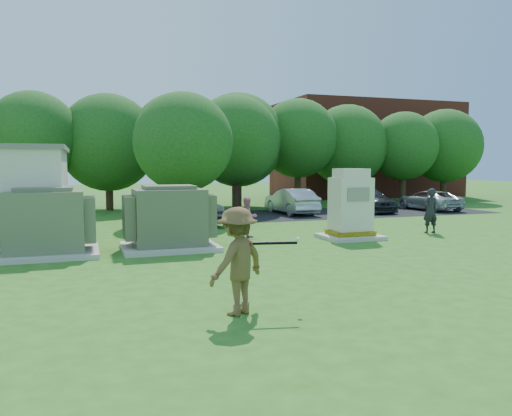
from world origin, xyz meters
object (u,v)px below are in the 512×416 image
object	(u,v)px
generator_cabinet	(351,208)
person_by_generator	(430,211)
person_at_picnic	(248,218)
car_dark	(365,199)
batter	(237,261)
picnic_table	(225,218)
car_white	(198,205)
transformer_right	(169,219)
car_silver_a	(291,201)
transformer_left	(45,224)
car_silver_b	(429,200)

from	to	relation	value
generator_cabinet	person_by_generator	distance (m)	3.76
person_at_picnic	car_dark	bearing A→B (deg)	27.94
batter	car_dark	world-z (taller)	batter
picnic_table	car_white	bearing A→B (deg)	93.84
transformer_right	car_white	size ratio (longest dim) A/B	0.79
person_by_generator	car_silver_a	size ratio (longest dim) A/B	0.42
transformer_left	person_at_picnic	xyz separation A→B (m)	(6.87, 1.51, -0.21)
generator_cabinet	person_at_picnic	bearing A→B (deg)	158.45
person_by_generator	person_at_picnic	distance (m)	7.36
transformer_left	car_silver_b	bearing A→B (deg)	23.25
person_by_generator	car_dark	size ratio (longest dim) A/B	0.37
transformer_left	generator_cabinet	xyz separation A→B (m)	(10.40, 0.12, 0.16)
generator_cabinet	car_white	world-z (taller)	generator_cabinet
car_silver_b	transformer_right	bearing A→B (deg)	25.07
transformer_left	person_by_generator	xyz separation A→B (m)	(14.14, 0.39, -0.07)
generator_cabinet	picnic_table	xyz separation A→B (m)	(-3.50, 4.76, -0.71)
transformer_right	batter	world-z (taller)	transformer_right
transformer_right	generator_cabinet	xyz separation A→B (m)	(6.70, 0.12, 0.16)
car_white	car_silver_b	xyz separation A→B (m)	(14.07, -0.28, -0.06)
picnic_table	person_by_generator	bearing A→B (deg)	-31.79
picnic_table	car_silver_b	distance (m)	14.36
car_dark	batter	bearing A→B (deg)	-124.27
batter	car_dark	xyz separation A→B (m)	(12.87, 16.89, -0.28)
transformer_left	car_dark	world-z (taller)	transformer_left
person_by_generator	car_white	distance (m)	11.57
transformer_right	car_dark	distance (m)	15.98
generator_cabinet	batter	size ratio (longest dim) A/B	1.31
batter	person_by_generator	bearing A→B (deg)	-173.56
picnic_table	car_silver_b	xyz separation A→B (m)	(13.78, 4.01, 0.17)
person_by_generator	car_silver_a	world-z (taller)	person_by_generator
picnic_table	car_silver_a	size ratio (longest dim) A/B	0.37
car_silver_a	car_silver_b	size ratio (longest dim) A/B	1.01
car_silver_a	car_dark	bearing A→B (deg)	177.79
picnic_table	person_by_generator	xyz separation A→B (m)	(7.24, -4.49, 0.47)
transformer_left	car_dark	bearing A→B (deg)	29.48
transformer_left	generator_cabinet	distance (m)	10.40
picnic_table	car_white	world-z (taller)	car_white
transformer_left	car_silver_a	distance (m)	15.17
car_silver_a	batter	bearing A→B (deg)	61.58
transformer_right	generator_cabinet	bearing A→B (deg)	1.01
car_white	car_dark	bearing A→B (deg)	-12.25
picnic_table	car_silver_b	world-z (taller)	car_silver_b
person_by_generator	car_silver_a	xyz separation A→B (m)	(-2.21, 8.98, -0.19)
transformer_right	person_at_picnic	world-z (taller)	transformer_right
batter	person_by_generator	distance (m)	13.04
transformer_left	person_by_generator	world-z (taller)	transformer_left
transformer_left	picnic_table	distance (m)	8.47
transformer_right	car_silver_b	world-z (taller)	transformer_right
transformer_left	picnic_table	size ratio (longest dim) A/B	1.89
batter	car_silver_b	bearing A→B (deg)	-166.70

